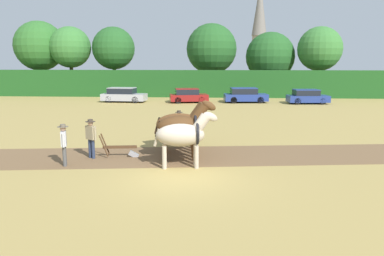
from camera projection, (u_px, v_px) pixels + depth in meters
name	position (u px, v px, depth m)	size (l,w,h in m)	color
ground_plane	(181.00, 177.00, 13.69)	(240.00, 240.00, 0.00)	#A88E4C
plowed_furrow_strip	(72.00, 158.00, 16.41)	(31.51, 3.66, 0.01)	brown
hedgerow	(207.00, 84.00, 43.45)	(61.82, 1.27, 3.12)	#1E511E
tree_far_left	(40.00, 46.00, 47.18)	(6.21, 6.21, 9.14)	#4C3823
tree_left	(70.00, 47.00, 46.42)	(5.07, 5.07, 8.38)	#423323
tree_center_left	(114.00, 48.00, 46.14)	(5.21, 5.21, 8.32)	#4C3823
tree_center	(211.00, 49.00, 47.24)	(6.33, 6.33, 8.83)	brown
tree_center_right	(270.00, 57.00, 47.16)	(6.12, 6.12, 7.77)	brown
tree_right	(320.00, 49.00, 44.60)	(5.26, 5.26, 8.22)	brown
church_spire	(259.00, 28.00, 81.42)	(3.28, 3.28, 21.27)	gray
draft_horse_lead_left	(183.00, 135.00, 14.78)	(2.61, 1.18, 2.29)	#B2A38E
draft_horse_lead_right	(182.00, 126.00, 15.87)	(2.66, 1.24, 2.58)	#513319
draft_horse_trail_left	(181.00, 124.00, 17.00)	(2.80, 1.28, 2.50)	brown
draft_horse_trail_right	(181.00, 122.00, 18.14)	(2.79, 1.10, 2.31)	brown
plow	(123.00, 150.00, 16.48)	(1.73, 0.54, 1.13)	#4C331E
farmer_at_plow	(91.00, 136.00, 16.15)	(0.57, 0.43, 1.72)	#28334C
farmer_beside_team	(179.00, 123.00, 19.80)	(0.44, 0.51, 1.61)	#4C4C4C
farmer_onlooker_left	(64.00, 142.00, 14.98)	(0.43, 0.63, 1.70)	#4C4C4C
parked_car_far_left	(123.00, 95.00, 38.35)	(4.60, 2.08, 1.49)	#A8A8B2
parked_car_left	(188.00, 96.00, 37.96)	(4.10, 2.56, 1.43)	maroon
parked_car_center_left	(245.00, 95.00, 37.97)	(4.49, 2.28, 1.50)	navy
parked_car_center	(307.00, 97.00, 36.91)	(4.07, 2.09, 1.41)	navy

